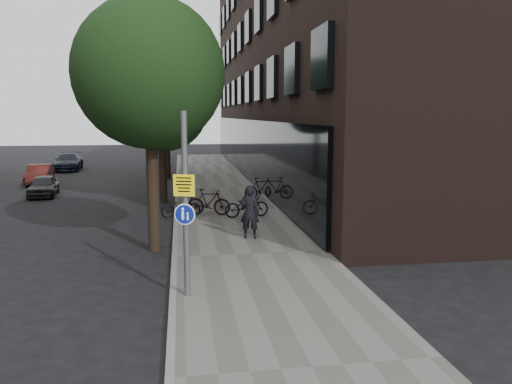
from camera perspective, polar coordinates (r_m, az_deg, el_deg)
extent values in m
plane|color=black|center=(11.48, 0.78, -12.15)|extent=(120.00, 120.00, 0.00)
cube|color=#615F5A|center=(21.07, -2.98, -2.26)|extent=(4.50, 60.00, 0.12)
cube|color=slate|center=(20.97, -9.12, -2.39)|extent=(0.15, 60.00, 0.13)
cube|color=black|center=(34.50, 9.19, 16.89)|extent=(12.00, 40.00, 18.00)
cylinder|color=black|center=(15.31, -11.65, -0.79)|extent=(0.36, 0.36, 3.20)
sphere|color=black|center=(15.14, -12.10, 13.15)|extent=(4.40, 4.40, 4.40)
sphere|color=black|center=(15.88, -10.35, 9.38)|extent=(2.64, 2.64, 2.64)
cylinder|color=black|center=(23.72, -10.60, 2.62)|extent=(0.36, 0.36, 3.20)
sphere|color=black|center=(23.62, -10.86, 11.58)|extent=(5.00, 5.00, 5.00)
sphere|color=black|center=(24.38, -9.77, 9.16)|extent=(3.00, 3.00, 3.00)
cylinder|color=black|center=(32.68, -10.08, 4.31)|extent=(0.36, 0.36, 3.20)
sphere|color=black|center=(32.61, -10.26, 10.80)|extent=(5.00, 5.00, 5.00)
sphere|color=black|center=(33.38, -9.48, 9.05)|extent=(3.00, 3.00, 3.00)
cylinder|color=#595B5E|center=(10.95, -8.06, -1.53)|extent=(0.14, 0.14, 4.07)
cube|color=yellow|center=(10.88, -8.11, 0.81)|extent=(0.46, 0.17, 0.47)
cylinder|color=navy|center=(10.98, -8.04, -2.46)|extent=(0.40, 0.14, 0.42)
cylinder|color=white|center=(10.98, -8.04, -2.46)|extent=(0.45, 0.15, 0.47)
imported|color=black|center=(16.15, -0.73, -2.29)|extent=(0.73, 0.57, 1.74)
imported|color=black|center=(19.56, -1.09, -1.55)|extent=(1.84, 0.88, 0.93)
imported|color=black|center=(23.71, 0.60, 0.44)|extent=(1.82, 0.97, 1.05)
imported|color=black|center=(19.78, -8.59, -1.68)|extent=(1.65, 0.88, 0.82)
imported|color=black|center=(20.04, -5.42, -1.14)|extent=(1.83, 0.98, 1.06)
imported|color=black|center=(27.53, -23.13, 0.67)|extent=(1.56, 3.25, 1.07)
imported|color=#4F1C16|center=(32.37, -23.51, 1.85)|extent=(1.57, 3.63, 1.16)
imported|color=black|center=(39.81, -20.63, 3.26)|extent=(2.03, 4.41, 1.25)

